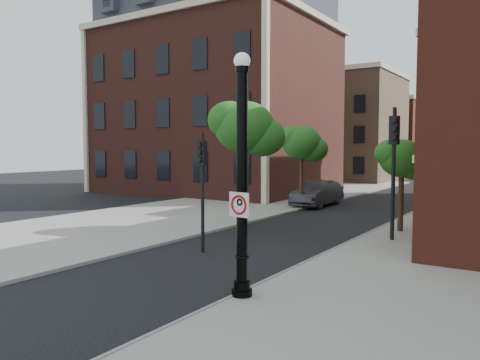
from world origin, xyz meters
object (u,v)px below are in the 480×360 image
Objects in this scene: no_parking_sign at (239,205)px; parked_car at (317,193)px; traffic_signal_left at (202,172)px; traffic_signal_right at (394,152)px; lamppost at (242,188)px.

no_parking_sign is 20.03m from parked_car.
no_parking_sign is 0.14× the size of traffic_signal_left.
lamppost is at bearing -91.18° from traffic_signal_right.
no_parking_sign is 9.71m from traffic_signal_right.
no_parking_sign is 0.12× the size of parked_car.
lamppost is at bearing -72.53° from parked_car.
traffic_signal_right is (5.35, 5.65, 0.72)m from traffic_signal_left.
traffic_signal_right is (7.48, -9.36, 2.84)m from parked_car.
lamppost reaches higher than no_parking_sign.
lamppost is 5.65m from traffic_signal_left.
traffic_signal_left reaches higher than no_parking_sign.
parked_car is (-6.35, 18.77, -2.02)m from lamppost.
traffic_signal_left is 7.81m from traffic_signal_right.
lamppost is at bearing -46.54° from traffic_signal_left.
traffic_signal_left is at bearing -83.13° from parked_car.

